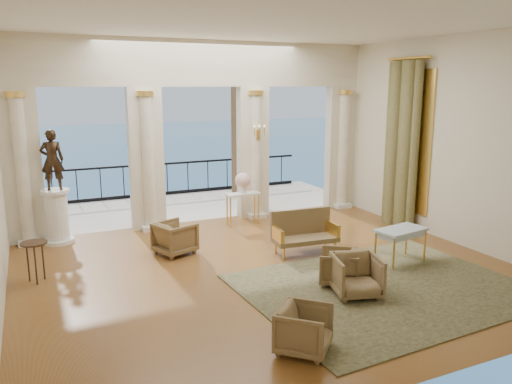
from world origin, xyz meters
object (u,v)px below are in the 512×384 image
armchair_a (304,327)px  armchair_b (357,274)px  armchair_d (175,236)px  game_table (401,232)px  console_table (243,198)px  settee (304,232)px  pedestal (57,217)px  armchair_c (339,265)px  statue (52,160)px  side_table (34,248)px

armchair_a → armchair_b: bearing=-10.6°
armchair_d → game_table: 4.56m
armchair_d → console_table: bearing=-76.2°
console_table → armchair_b: bearing=-90.9°
settee → pedestal: pedestal is taller
armchair_c → console_table: 4.24m
statue → side_table: bearing=81.7°
armchair_b → pedestal: size_ratio=0.63×
armchair_b → armchair_d: bearing=139.1°
armchair_d → side_table: (-2.66, -0.47, 0.26)m
statue → console_table: (4.31, -0.33, -1.19)m
armchair_a → settee: size_ratio=0.49×
armchair_a → armchair_d: 4.54m
settee → pedestal: size_ratio=1.15×
armchair_c → console_table: console_table is taller
armchair_d → pedestal: 2.81m
settee → game_table: (1.41, -1.35, 0.18)m
settee → armchair_d: bearing=162.6°
side_table → statue: bearing=77.5°
armchair_c → game_table: bearing=139.5°
armchair_d → pedestal: pedestal is taller
pedestal → console_table: size_ratio=1.41×
armchair_b → settee: bearing=98.2°
armchair_d → pedestal: size_ratio=0.62×
armchair_c → armchair_a: bearing=-8.4°
armchair_d → settee: size_ratio=0.53×
game_table → pedestal: size_ratio=0.90×
pedestal → side_table: pedestal is taller
game_table → settee: bearing=126.5°
armchair_b → statue: (-4.32, 5.11, 1.48)m
settee → console_table: size_ratio=1.62×
armchair_d → console_table: 2.61m
settee → console_table: settee is taller
armchair_a → console_table: 6.21m
armchair_c → game_table: (1.70, 0.41, 0.28)m
armchair_c → pedestal: bearing=-100.3°
game_table → armchair_a: bearing=-157.6°
game_table → pedestal: (-6.05, 4.16, -0.04)m
armchair_a → game_table: bearing=-13.6°
console_table → side_table: (-4.81, -1.92, -0.04)m
armchair_d → settee: bearing=-132.7°
game_table → armchair_c: bearing=-176.3°
armchair_c → side_table: 5.38m
armchair_a → armchair_b: size_ratio=0.89×
armchair_d → armchair_b: bearing=-167.4°
armchair_d → console_table: size_ratio=0.87×
armchair_d → game_table: size_ratio=0.68×
game_table → side_table: (-6.55, 1.90, 0.01)m
armchair_a → armchair_d: bearing=50.2°
console_table → statue: bearing=174.6°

